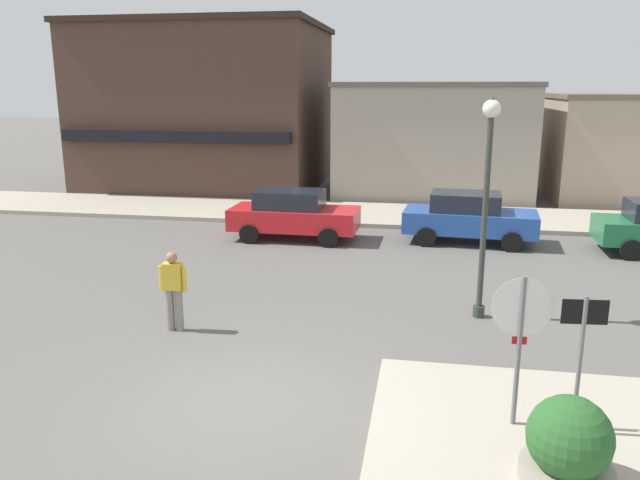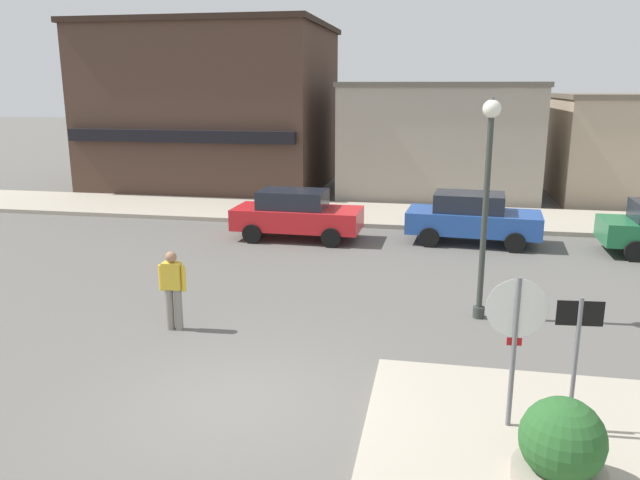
{
  "view_description": "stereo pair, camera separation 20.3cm",
  "coord_description": "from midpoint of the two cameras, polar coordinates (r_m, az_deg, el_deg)",
  "views": [
    {
      "loc": [
        2.66,
        -8.38,
        4.75
      ],
      "look_at": [
        0.38,
        4.5,
        1.5
      ],
      "focal_mm": 35.0,
      "sensor_mm": 36.0,
      "label": 1
    },
    {
      "loc": [
        2.86,
        -8.34,
        4.75
      ],
      "look_at": [
        0.38,
        4.5,
        1.5
      ],
      "focal_mm": 35.0,
      "sensor_mm": 36.0,
      "label": 2
    }
  ],
  "objects": [
    {
      "name": "stop_sign",
      "position": [
        8.89,
        18.03,
        -8.09
      ],
      "size": [
        0.82,
        0.09,
        2.3
      ],
      "color": "slate",
      "rests_on": "ground"
    },
    {
      "name": "one_way_sign",
      "position": [
        9.02,
        22.97,
        -9.48
      ],
      "size": [
        0.6,
        0.08,
        2.1
      ],
      "color": "slate",
      "rests_on": "ground"
    },
    {
      "name": "lamp_post",
      "position": [
        12.94,
        15.49,
        5.49
      ],
      "size": [
        0.36,
        0.36,
        4.54
      ],
      "color": "#333833",
      "rests_on": "ground"
    },
    {
      "name": "kerb_far",
      "position": [
        23.39,
        3.91,
        2.39
      ],
      "size": [
        80.0,
        4.0,
        0.15
      ],
      "primitive_type": "cube",
      "color": "#A89E8C",
      "rests_on": "ground"
    },
    {
      "name": "building_storefront_left_near",
      "position": [
        28.41,
        10.96,
        9.05
      ],
      "size": [
        8.31,
        6.65,
        4.89
      ],
      "color": "#9E9384",
      "rests_on": "ground"
    },
    {
      "name": "building_corner_shop",
      "position": [
        30.92,
        -9.36,
        11.95
      ],
      "size": [
        10.77,
        9.04,
        7.53
      ],
      "color": "#473328",
      "rests_on": "ground"
    },
    {
      "name": "parked_car_second",
      "position": [
        19.74,
        14.02,
        2.02
      ],
      "size": [
        4.12,
        2.11,
        1.56
      ],
      "color": "#234C9E",
      "rests_on": "ground"
    },
    {
      "name": "sidewalk_corner",
      "position": [
        9.24,
        25.75,
        -17.95
      ],
      "size": [
        6.4,
        4.8,
        0.15
      ],
      "primitive_type": "cube",
      "color": "#A89E8C",
      "rests_on": "ground"
    },
    {
      "name": "ground_plane",
      "position": [
        10.0,
        -6.68,
        -14.49
      ],
      "size": [
        160.0,
        160.0,
        0.0
      ],
      "primitive_type": "plane",
      "color": "#5B5954"
    },
    {
      "name": "building_storefront_left_mid",
      "position": [
        29.55,
        27.07,
        7.52
      ],
      "size": [
        6.4,
        5.74,
        4.42
      ],
      "color": "tan",
      "rests_on": "ground"
    },
    {
      "name": "planter",
      "position": [
        8.27,
        21.86,
        -17.55
      ],
      "size": [
        1.1,
        1.1,
        1.23
      ],
      "color": "gray",
      "rests_on": "ground"
    },
    {
      "name": "pedestrian_crossing_near",
      "position": [
        12.64,
        -12.86,
        -4.29
      ],
      "size": [
        0.55,
        0.24,
        1.61
      ],
      "color": "gray",
      "rests_on": "ground"
    },
    {
      "name": "parked_car_nearest",
      "position": [
        19.7,
        -1.88,
        2.41
      ],
      "size": [
        4.03,
        1.94,
        1.56
      ],
      "color": "red",
      "rests_on": "ground"
    }
  ]
}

